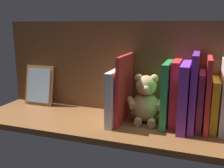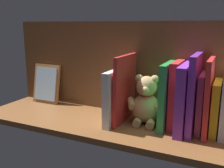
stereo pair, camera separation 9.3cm
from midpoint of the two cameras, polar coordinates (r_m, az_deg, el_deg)
name	(u,v)px [view 2 (the right image)]	position (r cm, az deg, el deg)	size (l,w,h in cm)	color
ground_plane	(112,124)	(97.55, 2.76, -8.93)	(105.05, 31.75, 2.20)	brown
shelf_back_panel	(126,68)	(104.64, 5.74, 3.59)	(105.05, 1.50, 36.67)	brown
book_1	(216,107)	(93.21, 24.68, -4.79)	(2.36, 13.80, 17.49)	yellow
book_2	(209,97)	(90.91, 23.39, -2.67)	(1.51, 16.54, 24.88)	red
book_3	(202,103)	(92.76, 21.96, -3.90)	(1.90, 14.25, 19.70)	#B23F72
book_4	(194,94)	(90.59, 20.54, -2.06)	(2.06, 17.28, 26.13)	purple
book_5	(184,98)	(90.59, 18.56, -3.01)	(2.98, 18.68, 22.77)	purple
book_6	(176,95)	(93.37, 16.77, -2.29)	(2.68, 13.57, 23.17)	red
book_7	(167,95)	(92.50, 14.88, -2.46)	(2.18, 16.40, 22.71)	green
teddy_bear	(146,102)	(94.91, 10.33, -4.01)	(14.37, 12.66, 17.95)	tan
book_8	(125,89)	(94.83, 5.69, -1.06)	(1.34, 18.83, 24.76)	red
book_9	(118,95)	(95.31, 4.07, -2.55)	(2.61, 20.98, 19.65)	silver
picture_frame_leaning	(46,84)	(121.20, -12.20, 0.05)	(13.56, 4.70, 17.78)	#9E6B3D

